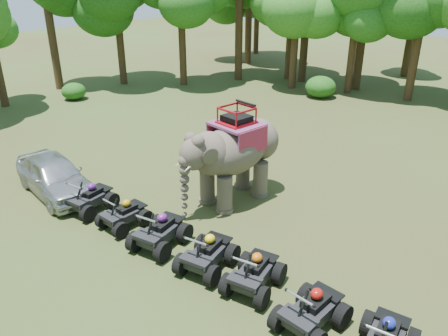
{
  "coord_description": "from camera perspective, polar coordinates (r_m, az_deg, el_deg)",
  "views": [
    {
      "loc": [
        8.53,
        -9.32,
        8.06
      ],
      "look_at": [
        0.0,
        1.2,
        1.9
      ],
      "focal_mm": 35.0,
      "sensor_mm": 36.0,
      "label": 1
    }
  ],
  "objects": [
    {
      "name": "tree_33",
      "position": [
        42.06,
        3.28,
        20.63
      ],
      "size": [
        7.4,
        7.4,
        10.57
      ],
      "primitive_type": null,
      "color": "#195114",
      "rests_on": "ground"
    },
    {
      "name": "tree_32",
      "position": [
        43.25,
        2.1,
        18.54
      ],
      "size": [
        5.07,
        5.07,
        7.24
      ],
      "primitive_type": null,
      "color": "#195114",
      "rests_on": "ground"
    },
    {
      "name": "tree_0",
      "position": [
        31.75,
        24.08,
        15.55
      ],
      "size": [
        5.95,
        5.95,
        8.5
      ],
      "primitive_type": null,
      "color": "#195114",
      "rests_on": "ground"
    },
    {
      "name": "tree_23",
      "position": [
        34.46,
        -21.72,
        16.75
      ],
      "size": [
        6.18,
        6.18,
        8.83
      ],
      "primitive_type": null,
      "color": "#195114",
      "rests_on": "ground"
    },
    {
      "name": "ground",
      "position": [
        14.99,
        -2.92,
        -8.12
      ],
      "size": [
        110.0,
        110.0,
        0.0
      ],
      "primitive_type": "plane",
      "color": "#47381E",
      "rests_on": "ground"
    },
    {
      "name": "tree_28",
      "position": [
        32.54,
        16.45,
        15.03
      ],
      "size": [
        4.57,
        4.57,
        6.53
      ],
      "primitive_type": null,
      "color": "#195114",
      "rests_on": "ground"
    },
    {
      "name": "atv_4",
      "position": [
        12.2,
        3.96,
        -13.01
      ],
      "size": [
        1.56,
        1.95,
        1.3
      ],
      "primitive_type": null,
      "rotation": [
        0.0,
        0.0,
        0.17
      ],
      "color": "black",
      "rests_on": "ground"
    },
    {
      "name": "tree_27",
      "position": [
        32.97,
        9.29,
        16.95
      ],
      "size": [
        5.5,
        5.5,
        7.86
      ],
      "primitive_type": null,
      "color": "#195114",
      "rests_on": "ground"
    },
    {
      "name": "atv_5",
      "position": [
        11.23,
        11.43,
        -17.28
      ],
      "size": [
        1.48,
        1.92,
        1.34
      ],
      "primitive_type": null,
      "rotation": [
        0.0,
        0.0,
        -0.09
      ],
      "color": "black",
      "rests_on": "ground"
    },
    {
      "name": "tree_31",
      "position": [
        37.67,
        9.43,
        18.1
      ],
      "size": [
        5.74,
        5.74,
        8.2
      ],
      "primitive_type": null,
      "color": "#195114",
      "rests_on": "ground"
    },
    {
      "name": "tree_34",
      "position": [
        35.95,
        8.7,
        17.9
      ],
      "size": [
        5.78,
        5.78,
        8.25
      ],
      "primitive_type": null,
      "color": "#195114",
      "rests_on": "ground"
    },
    {
      "name": "atv_2",
      "position": [
        13.98,
        -8.42,
        -7.72
      ],
      "size": [
        1.61,
        2.02,
        1.36
      ],
      "primitive_type": null,
      "rotation": [
        0.0,
        0.0,
        0.16
      ],
      "color": "black",
      "rests_on": "ground"
    },
    {
      "name": "atv_0",
      "position": [
        16.54,
        -17.19,
        -3.38
      ],
      "size": [
        1.44,
        1.86,
        1.29
      ],
      "primitive_type": null,
      "rotation": [
        0.0,
        0.0,
        0.11
      ],
      "color": "black",
      "rests_on": "ground"
    },
    {
      "name": "tree_30",
      "position": [
        47.39,
        4.31,
        19.4
      ],
      "size": [
        5.53,
        5.53,
        7.89
      ],
      "primitive_type": null,
      "color": "#195114",
      "rests_on": "ground"
    },
    {
      "name": "elephant",
      "position": [
        16.13,
        1.38,
        1.84
      ],
      "size": [
        2.61,
        4.68,
        3.72
      ],
      "primitive_type": null,
      "rotation": [
        0.0,
        0.0,
        -0.16
      ],
      "color": "brown",
      "rests_on": "ground"
    },
    {
      "name": "atv_3",
      "position": [
        12.89,
        -2.22,
        -10.58
      ],
      "size": [
        1.57,
        1.97,
        1.32
      ],
      "primitive_type": null,
      "rotation": [
        0.0,
        0.0,
        0.16
      ],
      "color": "black",
      "rests_on": "ground"
    },
    {
      "name": "tree_24",
      "position": [
        34.77,
        -13.58,
        17.43
      ],
      "size": [
        5.87,
        5.87,
        8.39
      ],
      "primitive_type": null,
      "color": "#195114",
      "rests_on": "ground"
    },
    {
      "name": "tree_35",
      "position": [
        39.39,
        23.36,
        16.8
      ],
      "size": [
        5.74,
        5.74,
        8.19
      ],
      "primitive_type": null,
      "color": "#195114",
      "rests_on": "ground"
    },
    {
      "name": "tree_26",
      "position": [
        35.28,
        1.99,
        19.38
      ],
      "size": [
        6.93,
        6.93,
        9.9
      ],
      "primitive_type": null,
      "color": "#195114",
      "rests_on": "ground"
    },
    {
      "name": "tree_25",
      "position": [
        33.8,
        -5.52,
        17.22
      ],
      "size": [
        5.41,
        5.41,
        7.73
      ],
      "primitive_type": null,
      "color": "#195114",
      "rests_on": "ground"
    },
    {
      "name": "parked_car",
      "position": [
        18.21,
        -21.27,
        -0.92
      ],
      "size": [
        4.77,
        2.55,
        1.54
      ],
      "primitive_type": "imported",
      "rotation": [
        0.0,
        0.0,
        1.4
      ],
      "color": "#B1B3B8",
      "rests_on": "ground"
    },
    {
      "name": "tree_29",
      "position": [
        33.6,
        17.86,
        18.22
      ],
      "size": [
        7.07,
        7.07,
        10.1
      ],
      "primitive_type": null,
      "color": "#195114",
      "rests_on": "ground"
    },
    {
      "name": "tree_37",
      "position": [
        35.12,
        10.71,
        18.94
      ],
      "size": [
        6.9,
        6.9,
        9.86
      ],
      "primitive_type": null,
      "color": "#195114",
      "rests_on": "ground"
    },
    {
      "name": "atv_1",
      "position": [
        15.26,
        -12.97,
        -5.51
      ],
      "size": [
        1.22,
        1.65,
        1.2
      ],
      "primitive_type": null,
      "rotation": [
        0.0,
        0.0,
        -0.03
      ],
      "color": "black",
      "rests_on": "ground"
    }
  ]
}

